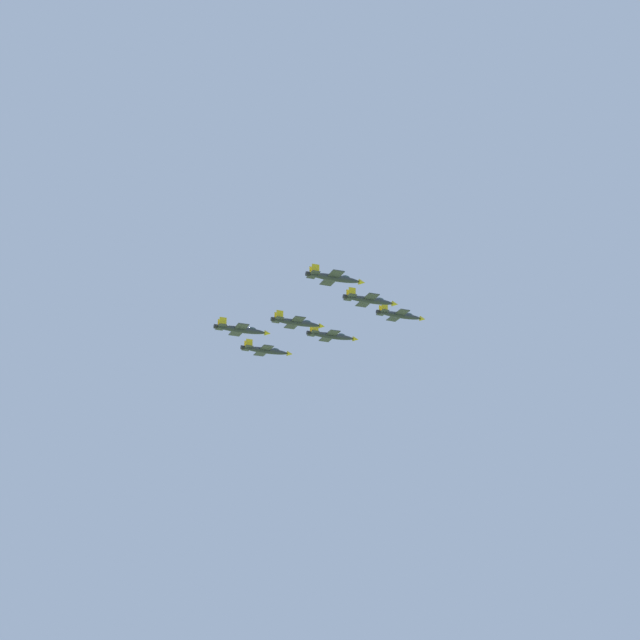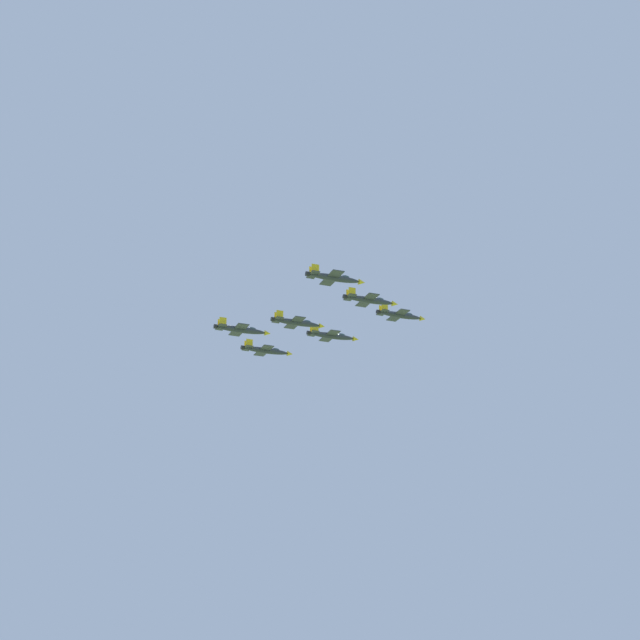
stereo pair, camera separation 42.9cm
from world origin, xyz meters
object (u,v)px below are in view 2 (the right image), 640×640
object	(u,v)px
jet_left_outer	(266,350)
jet_right_outer	(334,278)
jet_lead	(400,315)
jet_slot_rear	(297,322)
jet_trailing	(241,330)
jet_left_wingman	(332,336)
jet_right_wingman	(370,300)

from	to	relation	value
jet_left_outer	jet_right_outer	size ratio (longest dim) A/B	1.01
jet_lead	jet_slot_rear	xyz separation A→B (m)	(19.47, -22.99, -6.48)
jet_right_outer	jet_trailing	world-z (taller)	jet_right_outer
jet_lead	jet_left_wingman	distance (m)	20.11
jet_slot_rear	jet_lead	bearing A→B (deg)	-0.19
jet_right_outer	jet_trailing	size ratio (longest dim) A/B	1.02
jet_slot_rear	jet_right_wingman	bearing A→B (deg)	-40.56
jet_right_wingman	jet_left_outer	distance (m)	41.37
jet_lead	jet_right_wingman	distance (m)	19.97
jet_left_wingman	jet_trailing	xyz separation A→B (m)	(29.24, -14.72, -6.90)
jet_lead	jet_right_outer	distance (m)	39.78
jet_right_outer	jet_trailing	xyz separation A→B (m)	(-9.81, -28.04, -6.26)
jet_trailing	jet_left_wingman	bearing A→B (deg)	23.44
jet_left_wingman	jet_trailing	distance (m)	33.46
jet_right_wingman	jet_trailing	bearing A→B (deg)	157.90
jet_left_outer	jet_trailing	world-z (taller)	jet_left_outer
jet_right_wingman	jet_left_outer	bearing A→B (deg)	112.33
jet_lead	jet_right_wingman	xyz separation A→B (m)	(19.51, -3.22, -2.78)
jet_lead	jet_slot_rear	bearing A→B (deg)	179.21
jet_left_outer	jet_right_wingman	bearing A→B (deg)	-69.21
jet_left_outer	jet_right_outer	xyz separation A→B (m)	(39.09, 33.09, 1.45)
jet_right_outer	jet_lead	bearing A→B (deg)	41.10
jet_left_outer	jet_slot_rear	size ratio (longest dim) A/B	1.04
jet_left_wingman	jet_slot_rear	xyz separation A→B (m)	(19.51, -3.23, -2.79)
jet_right_wingman	jet_right_outer	distance (m)	19.83
jet_left_wingman	jet_slot_rear	world-z (taller)	jet_left_wingman
jet_left_wingman	jet_right_wingman	world-z (taller)	jet_right_wingman
jet_lead	jet_trailing	xyz separation A→B (m)	(29.20, -34.49, -10.58)
jet_slot_rear	jet_trailing	xyz separation A→B (m)	(9.73, -11.50, -4.10)
jet_slot_rear	jet_trailing	bearing A→B (deg)	179.81
jet_right_wingman	jet_trailing	xyz separation A→B (m)	(9.69, -31.27, -7.80)
jet_trailing	jet_right_wingman	bearing A→B (deg)	-22.61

